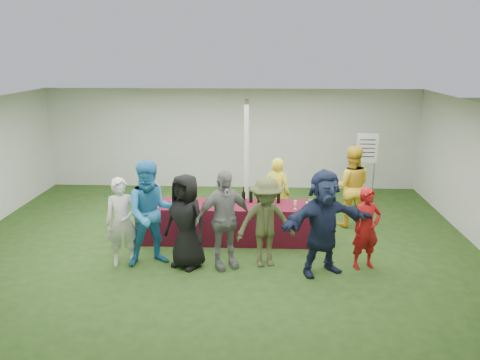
{
  "coord_description": "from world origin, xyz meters",
  "views": [
    {
      "loc": [
        0.8,
        -8.47,
        3.68
      ],
      "look_at": [
        0.41,
        0.23,
        1.25
      ],
      "focal_mm": 35.0,
      "sensor_mm": 36.0,
      "label": 1
    }
  ],
  "objects_px": {
    "wine_list_sign": "(367,154)",
    "customer_5": "(323,223)",
    "customer_2": "(186,221)",
    "customer_3": "(224,220)",
    "staff_pourer": "(277,193)",
    "customer_4": "(266,222)",
    "dump_bucket": "(313,205)",
    "serving_table": "(230,222)",
    "staff_back": "(351,187)",
    "customer_1": "(152,214)",
    "customer_6": "(366,229)",
    "customer_0": "(122,222)"
  },
  "relations": [
    {
      "from": "serving_table",
      "to": "staff_back",
      "type": "height_order",
      "value": "staff_back"
    },
    {
      "from": "staff_back",
      "to": "customer_0",
      "type": "distance_m",
      "value": 4.79
    },
    {
      "from": "staff_back",
      "to": "customer_1",
      "type": "distance_m",
      "value": 4.31
    },
    {
      "from": "customer_0",
      "to": "customer_2",
      "type": "bearing_deg",
      "value": -19.01
    },
    {
      "from": "wine_list_sign",
      "to": "customer_5",
      "type": "distance_m",
      "value": 3.86
    },
    {
      "from": "staff_pourer",
      "to": "customer_3",
      "type": "distance_m",
      "value": 2.17
    },
    {
      "from": "customer_5",
      "to": "customer_6",
      "type": "distance_m",
      "value": 0.83
    },
    {
      "from": "serving_table",
      "to": "customer_4",
      "type": "height_order",
      "value": "customer_4"
    },
    {
      "from": "wine_list_sign",
      "to": "customer_4",
      "type": "bearing_deg",
      "value": -125.94
    },
    {
      "from": "customer_0",
      "to": "customer_6",
      "type": "distance_m",
      "value": 4.22
    },
    {
      "from": "customer_0",
      "to": "staff_back",
      "type": "bearing_deg",
      "value": 8.74
    },
    {
      "from": "serving_table",
      "to": "customer_1",
      "type": "distance_m",
      "value": 1.8
    },
    {
      "from": "staff_back",
      "to": "customer_3",
      "type": "bearing_deg",
      "value": 44.07
    },
    {
      "from": "wine_list_sign",
      "to": "customer_2",
      "type": "distance_m",
      "value": 5.1
    },
    {
      "from": "wine_list_sign",
      "to": "customer_5",
      "type": "height_order",
      "value": "customer_5"
    },
    {
      "from": "customer_1",
      "to": "customer_5",
      "type": "height_order",
      "value": "customer_1"
    },
    {
      "from": "customer_2",
      "to": "staff_back",
      "type": "bearing_deg",
      "value": 63.01
    },
    {
      "from": "serving_table",
      "to": "staff_pourer",
      "type": "relative_size",
      "value": 2.35
    },
    {
      "from": "customer_0",
      "to": "customer_1",
      "type": "distance_m",
      "value": 0.54
    },
    {
      "from": "wine_list_sign",
      "to": "customer_4",
      "type": "distance_m",
      "value": 4.12
    },
    {
      "from": "customer_3",
      "to": "staff_back",
      "type": "bearing_deg",
      "value": 13.86
    },
    {
      "from": "customer_1",
      "to": "customer_6",
      "type": "height_order",
      "value": "customer_1"
    },
    {
      "from": "wine_list_sign",
      "to": "customer_3",
      "type": "relative_size",
      "value": 1.03
    },
    {
      "from": "customer_1",
      "to": "customer_3",
      "type": "xyz_separation_m",
      "value": [
        1.26,
        -0.07,
        -0.06
      ]
    },
    {
      "from": "dump_bucket",
      "to": "serving_table",
      "type": "bearing_deg",
      "value": 172.19
    },
    {
      "from": "customer_5",
      "to": "customer_6",
      "type": "bearing_deg",
      "value": -6.92
    },
    {
      "from": "customer_1",
      "to": "customer_6",
      "type": "relative_size",
      "value": 1.3
    },
    {
      "from": "customer_6",
      "to": "serving_table",
      "type": "bearing_deg",
      "value": 135.19
    },
    {
      "from": "customer_2",
      "to": "customer_3",
      "type": "distance_m",
      "value": 0.65
    },
    {
      "from": "customer_5",
      "to": "customer_0",
      "type": "bearing_deg",
      "value": 152.75
    },
    {
      "from": "customer_2",
      "to": "customer_3",
      "type": "height_order",
      "value": "customer_3"
    },
    {
      "from": "serving_table",
      "to": "wine_list_sign",
      "type": "distance_m",
      "value": 3.92
    },
    {
      "from": "staff_pourer",
      "to": "customer_4",
      "type": "bearing_deg",
      "value": 101.79
    },
    {
      "from": "serving_table",
      "to": "staff_pourer",
      "type": "bearing_deg",
      "value": 37.98
    },
    {
      "from": "customer_0",
      "to": "customer_1",
      "type": "height_order",
      "value": "customer_1"
    },
    {
      "from": "customer_4",
      "to": "wine_list_sign",
      "type": "bearing_deg",
      "value": 40.2
    },
    {
      "from": "dump_bucket",
      "to": "customer_3",
      "type": "bearing_deg",
      "value": -149.16
    },
    {
      "from": "staff_back",
      "to": "customer_3",
      "type": "xyz_separation_m",
      "value": [
        -2.54,
        -2.12,
        -0.0
      ]
    },
    {
      "from": "customer_1",
      "to": "customer_4",
      "type": "xyz_separation_m",
      "value": [
        1.98,
        0.02,
        -0.14
      ]
    },
    {
      "from": "customer_1",
      "to": "customer_3",
      "type": "height_order",
      "value": "customer_1"
    },
    {
      "from": "staff_back",
      "to": "staff_pourer",
      "type": "bearing_deg",
      "value": 10.99
    },
    {
      "from": "staff_back",
      "to": "customer_3",
      "type": "relative_size",
      "value": 1.0
    },
    {
      "from": "customer_0",
      "to": "customer_1",
      "type": "xyz_separation_m",
      "value": [
        0.52,
        0.03,
        0.15
      ]
    },
    {
      "from": "customer_0",
      "to": "serving_table",
      "type": "bearing_deg",
      "value": 15.66
    },
    {
      "from": "serving_table",
      "to": "dump_bucket",
      "type": "xyz_separation_m",
      "value": [
        1.6,
        -0.22,
        0.46
      ]
    },
    {
      "from": "staff_pourer",
      "to": "customer_2",
      "type": "bearing_deg",
      "value": 69.55
    },
    {
      "from": "dump_bucket",
      "to": "customer_6",
      "type": "height_order",
      "value": "customer_6"
    },
    {
      "from": "serving_table",
      "to": "customer_3",
      "type": "height_order",
      "value": "customer_3"
    },
    {
      "from": "customer_4",
      "to": "dump_bucket",
      "type": "bearing_deg",
      "value": 30.3
    },
    {
      "from": "serving_table",
      "to": "staff_back",
      "type": "distance_m",
      "value": 2.72
    }
  ]
}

